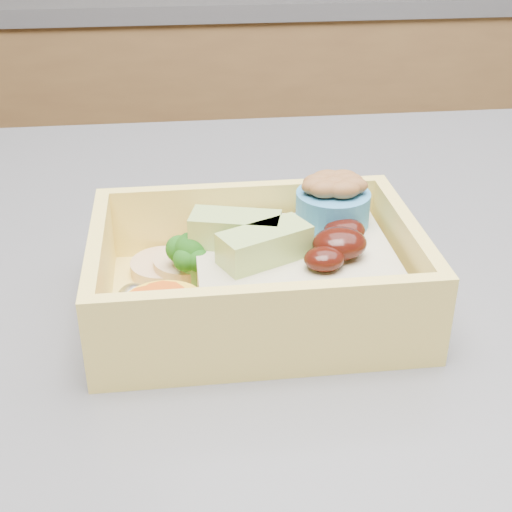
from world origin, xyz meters
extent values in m
cube|color=brown|center=(0.00, 1.20, 0.45)|extent=(3.20, 0.60, 0.90)
cube|color=#FFDF69|center=(0.21, -0.02, 0.92)|extent=(0.18, 0.13, 0.01)
cube|color=#FFDF69|center=(0.21, 0.04, 0.95)|extent=(0.18, 0.01, 0.04)
cube|color=#FFDF69|center=(0.21, -0.08, 0.95)|extent=(0.18, 0.01, 0.04)
cube|color=#FFDF69|center=(0.30, -0.02, 0.95)|extent=(0.01, 0.11, 0.04)
cube|color=#FFDF69|center=(0.13, -0.02, 0.95)|extent=(0.01, 0.11, 0.04)
cube|color=tan|center=(0.23, -0.02, 0.94)|extent=(0.11, 0.10, 0.03)
ellipsoid|color=black|center=(0.26, -0.03, 0.96)|extent=(0.03, 0.03, 0.02)
ellipsoid|color=black|center=(0.26, -0.01, 0.96)|extent=(0.02, 0.02, 0.01)
ellipsoid|color=black|center=(0.25, -0.04, 0.96)|extent=(0.02, 0.02, 0.01)
cube|color=#A5C567|center=(0.22, -0.02, 0.96)|extent=(0.05, 0.04, 0.02)
cube|color=#A5C567|center=(0.20, -0.01, 0.96)|extent=(0.05, 0.03, 0.02)
cylinder|color=#72B561|center=(0.18, -0.01, 0.94)|extent=(0.01, 0.01, 0.02)
sphere|color=#1C5B14|center=(0.18, -0.01, 0.95)|extent=(0.02, 0.02, 0.02)
sphere|color=#1C5B14|center=(0.19, 0.00, 0.95)|extent=(0.02, 0.02, 0.02)
sphere|color=#1C5B14|center=(0.17, 0.00, 0.95)|extent=(0.02, 0.02, 0.02)
sphere|color=#1C5B14|center=(0.18, -0.01, 0.95)|extent=(0.01, 0.01, 0.01)
sphere|color=#1C5B14|center=(0.17, -0.01, 0.95)|extent=(0.01, 0.01, 0.01)
sphere|color=#1C5B14|center=(0.18, 0.00, 0.95)|extent=(0.01, 0.01, 0.01)
cylinder|color=yellow|center=(0.16, -0.05, 0.94)|extent=(0.04, 0.04, 0.02)
cylinder|color=#D75212|center=(0.16, -0.05, 0.95)|extent=(0.02, 0.02, 0.00)
cylinder|color=#D75212|center=(0.16, -0.05, 0.95)|extent=(0.02, 0.02, 0.00)
cylinder|color=tan|center=(0.16, 0.01, 0.93)|extent=(0.04, 0.04, 0.01)
cylinder|color=tan|center=(0.18, 0.01, 0.94)|extent=(0.04, 0.04, 0.01)
ellipsoid|color=silver|center=(0.19, 0.02, 0.94)|extent=(0.02, 0.02, 0.02)
ellipsoid|color=silver|center=(0.15, -0.03, 0.94)|extent=(0.02, 0.02, 0.02)
cylinder|color=teal|center=(0.26, 0.01, 0.97)|extent=(0.04, 0.04, 0.02)
ellipsoid|color=brown|center=(0.26, 0.01, 0.98)|extent=(0.02, 0.01, 0.01)
ellipsoid|color=brown|center=(0.27, 0.02, 0.98)|extent=(0.02, 0.01, 0.01)
ellipsoid|color=brown|center=(0.25, 0.02, 0.98)|extent=(0.02, 0.01, 0.01)
ellipsoid|color=brown|center=(0.27, 0.01, 0.98)|extent=(0.02, 0.01, 0.01)
ellipsoid|color=brown|center=(0.26, 0.01, 0.98)|extent=(0.02, 0.01, 0.01)
ellipsoid|color=brown|center=(0.27, 0.01, 0.98)|extent=(0.02, 0.01, 0.01)
ellipsoid|color=brown|center=(0.26, 0.02, 0.98)|extent=(0.02, 0.01, 0.01)
ellipsoid|color=brown|center=(0.27, 0.02, 0.98)|extent=(0.02, 0.01, 0.01)
ellipsoid|color=brown|center=(0.25, 0.01, 0.98)|extent=(0.02, 0.01, 0.01)
camera|label=1|loc=(0.17, -0.36, 1.14)|focal=50.00mm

